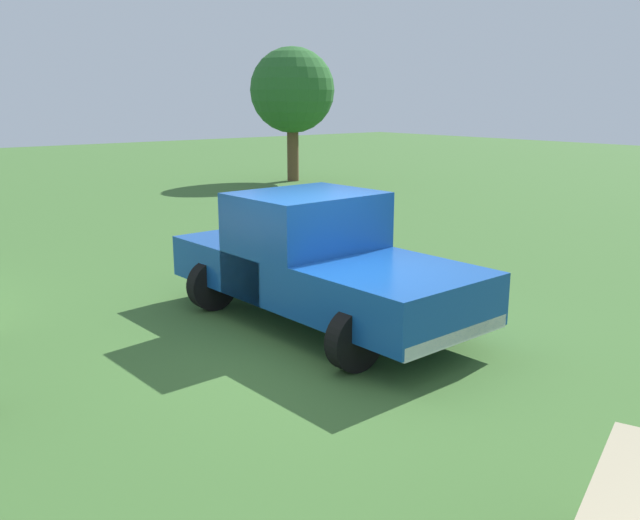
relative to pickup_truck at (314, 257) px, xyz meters
The scene contains 3 objects.
ground_plane 1.36m from the pickup_truck, 121.83° to the right, with size 80.00×80.00×0.00m, color #3D662D.
pickup_truck is the anchor object (origin of this frame).
tree_back_right 16.81m from the pickup_truck, 53.87° to the left, with size 3.11×3.11×4.89m.
Camera 1 is at (-5.11, -6.14, 3.03)m, focal length 37.89 mm.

